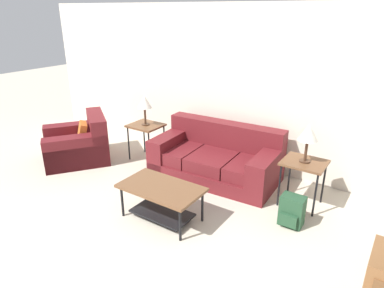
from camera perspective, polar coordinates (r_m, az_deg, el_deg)
name	(u,v)px	position (r m, az deg, el deg)	size (l,w,h in m)	color
wall_back	(244,89)	(5.60, 8.59, 9.04)	(8.78, 0.06, 2.60)	silver
couch	(216,159)	(5.40, 4.07, -2.57)	(1.99, 1.08, 0.82)	maroon
armchair	(79,144)	(6.31, -18.34, -0.06)	(1.40, 1.41, 0.80)	maroon
coffee_table	(161,195)	(4.32, -5.11, -8.47)	(1.03, 0.59, 0.46)	brown
side_table_left	(146,128)	(5.98, -7.71, 2.59)	(0.55, 0.49, 0.64)	brown
side_table_right	(304,166)	(4.74, 18.16, -3.57)	(0.55, 0.49, 0.64)	brown
table_lamp_left	(144,103)	(5.85, -7.93, 6.85)	(0.25, 0.25, 0.52)	#472D1E
table_lamp_right	(308,134)	(4.58, 18.82, 1.66)	(0.25, 0.25, 0.52)	#472D1E
backpack	(292,211)	(4.44, 16.30, -10.70)	(0.28, 0.27, 0.39)	#23472D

